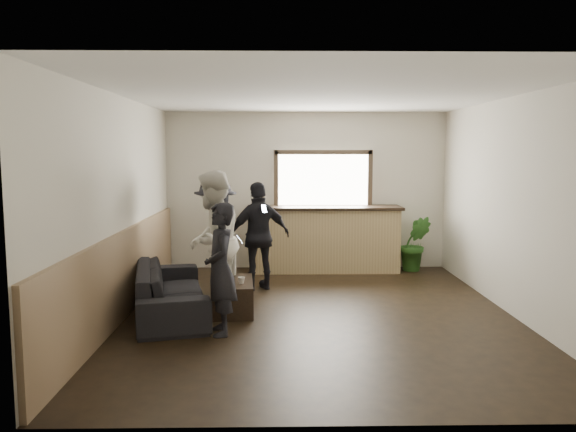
{
  "coord_description": "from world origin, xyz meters",
  "views": [
    {
      "loc": [
        -0.51,
        -7.08,
        2.08
      ],
      "look_at": [
        -0.37,
        0.4,
        1.24
      ],
      "focal_mm": 35.0,
      "sensor_mm": 36.0,
      "label": 1
    }
  ],
  "objects_px": {
    "sofa": "(171,290)",
    "person_b": "(213,240)",
    "person_d": "(259,236)",
    "bar_counter": "(324,235)",
    "cup_b": "(241,280)",
    "coffee_table": "(233,296)",
    "person_a": "(220,269)",
    "person_c": "(216,235)",
    "potted_plant": "(415,243)",
    "cup_a": "(224,275)"
  },
  "relations": [
    {
      "from": "bar_counter",
      "to": "cup_b",
      "type": "relative_size",
      "value": 29.59
    },
    {
      "from": "coffee_table",
      "to": "cup_a",
      "type": "height_order",
      "value": "cup_a"
    },
    {
      "from": "cup_a",
      "to": "cup_b",
      "type": "distance_m",
      "value": 0.36
    },
    {
      "from": "cup_b",
      "to": "person_b",
      "type": "height_order",
      "value": "person_b"
    },
    {
      "from": "bar_counter",
      "to": "person_b",
      "type": "distance_m",
      "value": 2.94
    },
    {
      "from": "sofa",
      "to": "person_a",
      "type": "xyz_separation_m",
      "value": [
        0.73,
        -0.82,
        0.45
      ]
    },
    {
      "from": "cup_b",
      "to": "person_d",
      "type": "height_order",
      "value": "person_d"
    },
    {
      "from": "cup_b",
      "to": "person_c",
      "type": "distance_m",
      "value": 1.47
    },
    {
      "from": "cup_a",
      "to": "person_a",
      "type": "bearing_deg",
      "value": -86.7
    },
    {
      "from": "cup_b",
      "to": "person_d",
      "type": "distance_m",
      "value": 1.42
    },
    {
      "from": "cup_b",
      "to": "potted_plant",
      "type": "relative_size",
      "value": 0.09
    },
    {
      "from": "coffee_table",
      "to": "person_a",
      "type": "relative_size",
      "value": 0.6
    },
    {
      "from": "sofa",
      "to": "person_b",
      "type": "xyz_separation_m",
      "value": [
        0.53,
        0.25,
        0.61
      ]
    },
    {
      "from": "cup_b",
      "to": "potted_plant",
      "type": "xyz_separation_m",
      "value": [
        2.89,
        2.65,
        0.04
      ]
    },
    {
      "from": "bar_counter",
      "to": "potted_plant",
      "type": "height_order",
      "value": "bar_counter"
    },
    {
      "from": "sofa",
      "to": "coffee_table",
      "type": "xyz_separation_m",
      "value": [
        0.8,
        0.09,
        -0.11
      ]
    },
    {
      "from": "sofa",
      "to": "cup_b",
      "type": "relative_size",
      "value": 23.61
    },
    {
      "from": "coffee_table",
      "to": "cup_a",
      "type": "relative_size",
      "value": 7.41
    },
    {
      "from": "bar_counter",
      "to": "person_d",
      "type": "height_order",
      "value": "bar_counter"
    },
    {
      "from": "person_a",
      "to": "person_d",
      "type": "distance_m",
      "value": 2.16
    },
    {
      "from": "potted_plant",
      "to": "sofa",
      "type": "bearing_deg",
      "value": -145.71
    },
    {
      "from": "person_c",
      "to": "person_a",
      "type": "bearing_deg",
      "value": -0.8
    },
    {
      "from": "bar_counter",
      "to": "cup_b",
      "type": "bearing_deg",
      "value": -115.46
    },
    {
      "from": "sofa",
      "to": "person_c",
      "type": "bearing_deg",
      "value": -31.98
    },
    {
      "from": "coffee_table",
      "to": "person_b",
      "type": "bearing_deg",
      "value": 150.64
    },
    {
      "from": "person_a",
      "to": "person_c",
      "type": "distance_m",
      "value": 2.13
    },
    {
      "from": "bar_counter",
      "to": "person_c",
      "type": "bearing_deg",
      "value": -142.25
    },
    {
      "from": "cup_a",
      "to": "person_c",
      "type": "bearing_deg",
      "value": 101.63
    },
    {
      "from": "sofa",
      "to": "person_a",
      "type": "distance_m",
      "value": 1.18
    },
    {
      "from": "person_c",
      "to": "cup_b",
      "type": "bearing_deg",
      "value": 10.86
    },
    {
      "from": "bar_counter",
      "to": "sofa",
      "type": "relative_size",
      "value": 1.25
    },
    {
      "from": "person_b",
      "to": "person_d",
      "type": "relative_size",
      "value": 1.12
    },
    {
      "from": "potted_plant",
      "to": "coffee_table",
      "type": "bearing_deg",
      "value": -140.23
    },
    {
      "from": "bar_counter",
      "to": "person_c",
      "type": "relative_size",
      "value": 1.59
    },
    {
      "from": "coffee_table",
      "to": "person_a",
      "type": "height_order",
      "value": "person_a"
    },
    {
      "from": "person_b",
      "to": "person_d",
      "type": "bearing_deg",
      "value": 158.73
    },
    {
      "from": "sofa",
      "to": "potted_plant",
      "type": "height_order",
      "value": "potted_plant"
    },
    {
      "from": "person_d",
      "to": "sofa",
      "type": "bearing_deg",
      "value": 28.94
    },
    {
      "from": "sofa",
      "to": "person_c",
      "type": "xyz_separation_m",
      "value": [
        0.45,
        1.29,
        0.54
      ]
    },
    {
      "from": "bar_counter",
      "to": "coffee_table",
      "type": "relative_size",
      "value": 2.94
    },
    {
      "from": "cup_a",
      "to": "person_d",
      "type": "bearing_deg",
      "value": 68.14
    },
    {
      "from": "sofa",
      "to": "person_d",
      "type": "xyz_separation_m",
      "value": [
        1.11,
        1.31,
        0.51
      ]
    },
    {
      "from": "sofa",
      "to": "person_b",
      "type": "bearing_deg",
      "value": -77.51
    },
    {
      "from": "bar_counter",
      "to": "sofa",
      "type": "bearing_deg",
      "value": -129.76
    },
    {
      "from": "potted_plant",
      "to": "bar_counter",
      "type": "bearing_deg",
      "value": 178.37
    },
    {
      "from": "cup_b",
      "to": "person_d",
      "type": "bearing_deg",
      "value": 82.01
    },
    {
      "from": "cup_a",
      "to": "cup_b",
      "type": "xyz_separation_m",
      "value": [
        0.25,
        -0.27,
        -0.01
      ]
    },
    {
      "from": "person_c",
      "to": "person_d",
      "type": "height_order",
      "value": "person_c"
    },
    {
      "from": "sofa",
      "to": "cup_a",
      "type": "bearing_deg",
      "value": -84.77
    },
    {
      "from": "bar_counter",
      "to": "person_b",
      "type": "relative_size",
      "value": 1.46
    }
  ]
}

